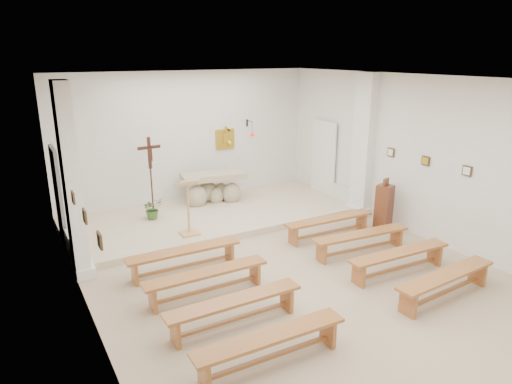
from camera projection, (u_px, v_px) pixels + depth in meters
ground at (294, 275)px, 8.38m from camera, size 7.00×10.00×0.00m
wall_left at (86, 219)px, 6.22m from camera, size 0.02×10.00×3.50m
wall_right at (434, 161)px, 9.53m from camera, size 0.02×10.00×3.50m
wall_back at (189, 139)px, 12.02m from camera, size 7.00×0.02×3.50m
ceiling at (299, 80)px, 7.37m from camera, size 7.00×10.00×0.02m
sanctuary_platform at (214, 215)px, 11.27m from camera, size 6.98×3.00×0.15m
pilaster_left at (71, 183)px, 7.93m from camera, size 0.26×0.55×3.50m
pilaster_right at (364, 146)px, 11.14m from camera, size 0.26×0.55×3.50m
gold_wall_relief at (225, 139)px, 12.52m from camera, size 0.55×0.04×0.55m
sanctuary_lamp at (252, 133)px, 12.60m from camera, size 0.11×0.36×0.44m
station_frame_left_front at (100, 240)px, 5.57m from camera, size 0.03×0.20×0.20m
station_frame_left_mid at (85, 216)px, 6.40m from camera, size 0.03×0.20×0.20m
station_frame_left_rear at (73, 197)px, 7.23m from camera, size 0.03×0.20×0.20m
station_frame_right_front at (467, 171)px, 8.87m from camera, size 0.03×0.20×0.20m
station_frame_right_mid at (426, 161)px, 9.70m from camera, size 0.03×0.20×0.20m
station_frame_right_rear at (391, 152)px, 10.53m from camera, size 0.03×0.20×0.20m
radiator_left at (71, 248)px, 8.92m from camera, size 0.10×0.85×0.52m
radiator_right at (343, 196)px, 12.18m from camera, size 0.10×0.85×0.52m
altar at (213, 190)px, 11.96m from camera, size 1.74×0.91×0.86m
lectern at (188, 207)px, 9.71m from camera, size 0.46×0.39×1.26m
crucifix_stand at (151, 169)px, 10.98m from camera, size 0.57×0.25×1.87m
potted_plant at (153, 209)px, 10.74m from camera, size 0.55×0.50×0.51m
donation_pedestal at (384, 207)px, 10.46m from camera, size 0.41×0.41×1.21m
bench_left_front at (184, 255)px, 8.42m from camera, size 2.15×0.38×0.45m
bench_right_front at (329, 223)px, 10.03m from camera, size 2.16×0.42×0.45m
bench_left_second at (206, 278)px, 7.58m from camera, size 2.15×0.35×0.45m
bench_right_second at (361, 238)px, 9.19m from camera, size 2.17×0.53×0.45m
bench_left_third at (234, 306)px, 6.73m from camera, size 2.15×0.35×0.45m
bench_right_third at (399, 257)px, 8.34m from camera, size 2.16×0.44×0.45m
bench_left_fourth at (270, 342)px, 5.88m from camera, size 2.15×0.39×0.45m
bench_right_fourth at (446, 280)px, 7.49m from camera, size 2.16×0.47×0.45m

